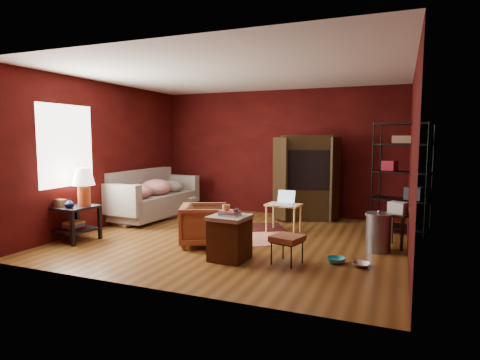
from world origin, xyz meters
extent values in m
cube|color=brown|center=(0.00, 0.00, -0.01)|extent=(5.50, 5.00, 0.02)
cube|color=white|center=(0.00, 0.00, 2.81)|extent=(5.50, 5.00, 0.02)
cube|color=#400B09|center=(0.00, 2.51, 1.40)|extent=(5.50, 0.02, 2.80)
cube|color=#400B09|center=(0.00, -2.51, 1.40)|extent=(5.50, 0.02, 2.80)
cube|color=#400B09|center=(-2.76, 0.00, 1.40)|extent=(0.02, 5.00, 2.80)
cube|color=#400B09|center=(2.76, 0.00, 1.40)|extent=(0.02, 5.00, 2.80)
cube|color=white|center=(-2.73, -1.00, 1.60)|extent=(0.02, 1.20, 1.40)
imported|color=gray|center=(-2.35, 0.97, 0.38)|extent=(1.09, 2.02, 0.76)
imported|color=black|center=(-0.31, -0.58, 0.37)|extent=(0.90, 0.93, 0.74)
imported|color=#ABACB1|center=(2.16, -0.77, 0.12)|extent=(0.25, 0.09, 0.24)
imported|color=teal|center=(1.82, -0.73, 0.13)|extent=(0.25, 0.08, 0.25)
imported|color=#0E1847|center=(-2.39, -1.32, 0.67)|extent=(0.18, 0.18, 0.15)
imported|color=#FFE27C|center=(0.35, -1.18, 0.77)|extent=(0.13, 0.11, 0.11)
cube|color=black|center=(-2.48, -1.13, 0.57)|extent=(0.68, 0.68, 0.04)
cube|color=black|center=(-2.48, -1.13, 0.19)|extent=(0.64, 0.64, 0.03)
cube|color=black|center=(-2.78, -1.38, 0.29)|extent=(0.06, 0.06, 0.58)
cube|color=black|center=(-2.23, -1.44, 0.29)|extent=(0.06, 0.06, 0.58)
cube|color=black|center=(-2.72, -0.82, 0.29)|extent=(0.06, 0.06, 0.58)
cube|color=black|center=(-2.17, -0.88, 0.29)|extent=(0.06, 0.06, 0.58)
cylinder|color=#C15123|center=(-2.34, -1.04, 0.77)|extent=(0.23, 0.23, 0.35)
cone|color=#F2E5C6|center=(-2.34, -1.04, 1.09)|extent=(0.41, 0.41, 0.29)
cube|color=olive|center=(-2.65, -1.27, 0.65)|extent=(0.20, 0.14, 0.12)
cube|color=#BD2F3A|center=(-2.53, -1.13, 0.23)|extent=(0.26, 0.31, 0.03)
cube|color=#2F81BD|center=(-2.52, -1.13, 0.27)|extent=(0.26, 0.31, 0.03)
cube|color=gold|center=(-2.51, -1.13, 0.31)|extent=(0.26, 0.31, 0.03)
cube|color=gray|center=(-2.30, 0.96, 0.31)|extent=(0.99, 2.13, 0.44)
cube|color=gray|center=(-2.68, 0.98, 0.60)|extent=(0.31, 2.09, 0.88)
cube|color=gray|center=(-2.35, -0.08, 0.55)|extent=(0.89, 0.25, 0.60)
cube|color=gray|center=(-2.24, 2.00, 0.55)|extent=(0.89, 0.25, 0.60)
ellipsoid|color=#AA1821|center=(-2.28, 0.35, 0.66)|extent=(0.60, 0.60, 0.31)
ellipsoid|color=#AA1821|center=(-2.24, 0.96, 0.68)|extent=(0.67, 0.67, 0.35)
ellipsoid|color=gray|center=(-2.21, 1.50, 0.64)|extent=(0.55, 0.55, 0.29)
cube|color=#472410|center=(0.39, -1.15, 0.29)|extent=(0.52, 0.52, 0.59)
cube|color=gray|center=(0.39, -1.15, 0.62)|extent=(0.56, 0.56, 0.05)
cube|color=beige|center=(0.39, -1.15, 0.65)|extent=(0.30, 0.24, 0.02)
cube|color=#5287BF|center=(0.39, -1.15, 0.68)|extent=(0.28, 0.22, 0.02)
cube|color=#DB5352|center=(0.39, -1.15, 0.70)|extent=(0.29, 0.24, 0.02)
cube|color=black|center=(0.48, -1.13, 0.73)|extent=(0.10, 0.18, 0.02)
cube|color=black|center=(1.20, -1.02, 0.36)|extent=(0.47, 0.47, 0.08)
cube|color=black|center=(1.20, -1.02, 0.31)|extent=(0.43, 0.43, 0.02)
cylinder|color=black|center=(1.01, -1.13, 0.16)|extent=(0.02, 0.02, 0.32)
cylinder|color=black|center=(1.31, -1.21, 0.16)|extent=(0.02, 0.02, 0.32)
cylinder|color=black|center=(1.09, -0.83, 0.16)|extent=(0.02, 0.02, 0.32)
cylinder|color=black|center=(1.39, -0.91, 0.16)|extent=(0.02, 0.02, 0.32)
cylinder|color=white|center=(0.20, 0.25, 0.01)|extent=(1.82, 1.82, 0.01)
cube|color=#531816|center=(0.00, 0.87, 0.01)|extent=(1.33, 1.17, 0.01)
cube|color=#FFD374|center=(0.64, 0.76, 0.51)|extent=(0.65, 0.48, 0.03)
cylinder|color=#FFD374|center=(0.36, 0.61, 0.26)|extent=(0.04, 0.04, 0.51)
cylinder|color=#FFD374|center=(0.89, 0.57, 0.26)|extent=(0.04, 0.04, 0.51)
cylinder|color=#FFD374|center=(0.38, 0.96, 0.26)|extent=(0.04, 0.04, 0.51)
cylinder|color=#FFD374|center=(0.92, 0.92, 0.26)|extent=(0.04, 0.04, 0.51)
cube|color=white|center=(0.64, 0.79, 0.54)|extent=(0.35, 0.25, 0.02)
cube|color=silver|center=(0.65, 0.91, 0.65)|extent=(0.33, 0.10, 0.22)
cube|color=white|center=(0.50, 0.67, 0.53)|extent=(0.25, 0.33, 0.00)
cube|color=white|center=(0.77, 0.66, 0.53)|extent=(0.29, 0.35, 0.00)
cube|color=black|center=(0.74, 2.09, 0.90)|extent=(1.17, 0.89, 1.79)
cube|color=black|center=(0.77, 2.00, 1.08)|extent=(0.94, 0.69, 0.80)
cube|color=black|center=(0.30, 1.65, 0.90)|extent=(0.38, 0.28, 1.70)
cube|color=black|center=(1.36, 2.04, 0.90)|extent=(0.15, 0.42, 1.70)
cube|color=#2E3133|center=(0.76, 2.05, 0.99)|extent=(0.71, 0.65, 0.49)
cube|color=black|center=(0.84, 1.82, 0.99)|extent=(0.45, 0.17, 0.38)
cube|color=black|center=(0.76, 2.05, 0.42)|extent=(0.96, 0.74, 0.05)
cylinder|color=black|center=(2.12, 1.49, 1.00)|extent=(0.03, 0.03, 2.01)
cylinder|color=black|center=(3.02, 1.22, 1.00)|extent=(0.03, 0.03, 2.01)
cylinder|color=black|center=(2.23, 1.87, 1.00)|extent=(0.03, 0.03, 2.01)
cylinder|color=black|center=(3.13, 1.61, 1.00)|extent=(0.03, 0.03, 2.01)
cube|color=black|center=(2.62, 1.55, 0.11)|extent=(1.06, 0.69, 0.03)
cube|color=black|center=(2.62, 1.55, 0.61)|extent=(1.06, 0.69, 0.03)
cube|color=black|center=(2.62, 1.55, 1.12)|extent=(1.06, 0.69, 0.03)
cube|color=black|center=(2.62, 1.55, 1.62)|extent=(1.06, 0.69, 0.03)
cube|color=black|center=(2.62, 1.55, 1.99)|extent=(1.06, 0.69, 0.03)
cube|color=maroon|center=(2.41, 1.61, 1.23)|extent=(0.29, 0.33, 0.18)
cube|color=#30313C|center=(2.84, 1.48, 0.75)|extent=(0.35, 0.35, 0.22)
cube|color=brown|center=(2.62, 1.55, 1.71)|extent=(0.38, 0.31, 0.13)
cube|color=black|center=(2.58, 0.47, 0.53)|extent=(0.48, 0.48, 0.04)
cube|color=black|center=(2.38, 0.39, 0.26)|extent=(0.05, 0.05, 0.53)
cube|color=black|center=(2.66, 0.27, 0.26)|extent=(0.05, 0.05, 0.53)
cube|color=black|center=(2.51, 0.68, 0.26)|extent=(0.05, 0.05, 0.53)
cube|color=black|center=(2.79, 0.55, 0.26)|extent=(0.05, 0.05, 0.53)
cube|color=silver|center=(2.58, 0.47, 0.63)|extent=(0.31, 0.29, 0.18)
cylinder|color=gray|center=(2.32, 0.10, 0.28)|extent=(0.48, 0.48, 0.56)
cylinder|color=gray|center=(2.32, 0.10, 0.57)|extent=(0.53, 0.53, 0.04)
sphere|color=gray|center=(2.32, 0.10, 0.61)|extent=(0.07, 0.07, 0.06)
camera|label=1|loc=(2.62, -6.26, 1.73)|focal=30.00mm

